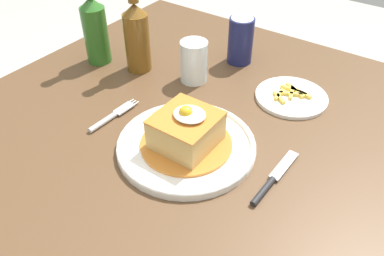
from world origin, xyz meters
The scene contains 10 objects.
dining_table centered at (0.00, 0.00, 0.66)m, with size 1.15×1.04×0.77m.
main_plate centered at (-0.03, -0.07, 0.78)m, with size 0.28×0.28×0.02m.
sandwich_meal centered at (-0.03, -0.07, 0.82)m, with size 0.19×0.19×0.09m.
fork centered at (-0.22, -0.09, 0.78)m, with size 0.02×0.14×0.01m.
knife centered at (0.15, -0.06, 0.78)m, with size 0.02×0.17×0.01m.
soda_can centered at (-0.12, 0.30, 0.83)m, with size 0.07×0.07×0.12m.
beer_bottle_green centered at (-0.43, 0.08, 0.87)m, with size 0.06×0.06×0.27m.
beer_bottle_amber centered at (-0.32, 0.11, 0.87)m, with size 0.06×0.06×0.27m.
drinking_glass centered at (-0.17, 0.15, 0.82)m, with size 0.07×0.07×0.10m.
side_plate_fries centered at (0.07, 0.22, 0.78)m, with size 0.17×0.17×0.02m.
Camera 1 is at (0.33, -0.55, 1.31)m, focal length 36.96 mm.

